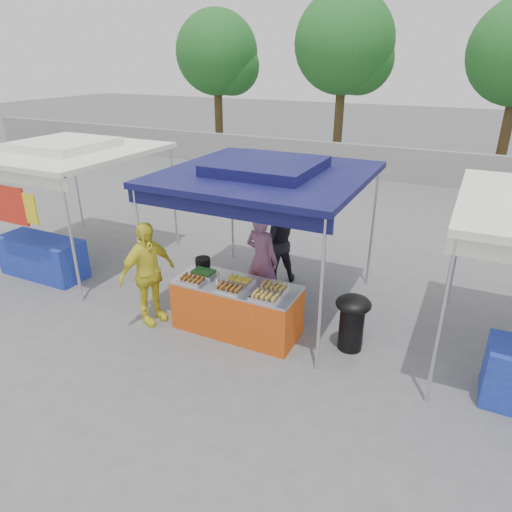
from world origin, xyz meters
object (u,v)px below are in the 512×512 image
at_px(vendor_table, 237,307).
at_px(vendor_woman, 262,259).
at_px(wok_burner, 352,318).
at_px(helper_man, 276,241).
at_px(customer_person, 148,274).
at_px(cooking_pot, 203,262).

distance_m(vendor_table, vendor_woman, 1.08).
bearing_deg(vendor_table, wok_burner, 10.43).
bearing_deg(wok_burner, vendor_woman, 162.13).
height_order(vendor_woman, helper_man, vendor_woman).
xyz_separation_m(wok_burner, vendor_woman, (-1.81, 0.66, 0.34)).
bearing_deg(customer_person, wok_burner, -60.75).
distance_m(vendor_woman, helper_man, 1.00).
distance_m(wok_burner, vendor_woman, 1.96).
relative_size(cooking_pot, customer_person, 0.15).
bearing_deg(wok_burner, helper_man, 142.31).
distance_m(cooking_pot, customer_person, 0.93).
bearing_deg(helper_man, customer_person, 24.02).
bearing_deg(customer_person, cooking_pot, -24.27).
bearing_deg(cooking_pot, helper_man, 68.94).
xyz_separation_m(vendor_woman, helper_man, (-0.16, 0.99, -0.04)).
relative_size(cooking_pot, wok_burner, 0.29).
relative_size(vendor_table, helper_man, 1.21).
bearing_deg(vendor_table, customer_person, -165.73).
relative_size(vendor_table, customer_person, 1.14).
distance_m(cooking_pot, helper_man, 1.76).
relative_size(cooking_pot, vendor_woman, 0.15).
bearing_deg(cooking_pot, vendor_woman, 39.52).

